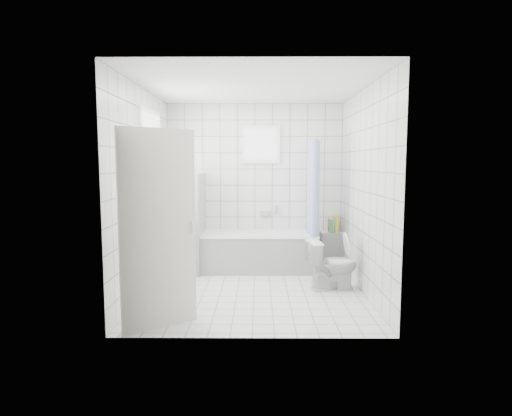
{
  "coord_description": "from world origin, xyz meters",
  "views": [
    {
      "loc": [
        0.06,
        -5.42,
        1.67
      ],
      "look_at": [
        0.02,
        0.35,
        1.05
      ],
      "focal_mm": 30.0,
      "sensor_mm": 36.0,
      "label": 1
    }
  ],
  "objects": [
    {
      "name": "wall_right",
      "position": [
        1.4,
        0.0,
        1.3
      ],
      "size": [
        0.02,
        3.0,
        2.6
      ],
      "primitive_type": "cube",
      "color": "white",
      "rests_on": "ground"
    },
    {
      "name": "bathtub",
      "position": [
        0.07,
        1.12,
        0.29
      ],
      "size": [
        1.76,
        0.77,
        0.58
      ],
      "color": "white",
      "rests_on": "ground"
    },
    {
      "name": "window_sill",
      "position": [
        -1.31,
        0.3,
        0.86
      ],
      "size": [
        0.18,
        1.02,
        0.08
      ],
      "primitive_type": "cube",
      "color": "white",
      "rests_on": "wall_left"
    },
    {
      "name": "shower_curtain",
      "position": [
        0.89,
        0.97,
        1.1
      ],
      "size": [
        0.14,
        0.48,
        1.78
      ],
      "primitive_type": null,
      "color": "#446CC8",
      "rests_on": "curtain_rod"
    },
    {
      "name": "ground",
      "position": [
        0.0,
        0.0,
        0.0
      ],
      "size": [
        3.0,
        3.0,
        0.0
      ],
      "primitive_type": "plane",
      "color": "white",
      "rests_on": "ground"
    },
    {
      "name": "tiled_ledge",
      "position": [
        1.27,
        1.38,
        0.28
      ],
      "size": [
        0.4,
        0.24,
        0.55
      ],
      "primitive_type": "cube",
      "color": "white",
      "rests_on": "ground"
    },
    {
      "name": "wall_back",
      "position": [
        0.0,
        1.5,
        1.3
      ],
      "size": [
        2.8,
        0.02,
        2.6
      ],
      "primitive_type": "cube",
      "color": "white",
      "rests_on": "ground"
    },
    {
      "name": "door",
      "position": [
        -0.93,
        -1.24,
        1.0
      ],
      "size": [
        0.66,
        0.51,
        2.0
      ],
      "primitive_type": "cube",
      "rotation": [
        0.0,
        0.0,
        -0.92
      ],
      "color": "silver",
      "rests_on": "ground"
    },
    {
      "name": "window_back",
      "position": [
        0.1,
        1.46,
        1.95
      ],
      "size": [
        0.5,
        0.01,
        0.5
      ],
      "primitive_type": "cube",
      "color": "white",
      "rests_on": "wall_back"
    },
    {
      "name": "tub_faucet",
      "position": [
        0.17,
        1.46,
        0.85
      ],
      "size": [
        0.18,
        0.06,
        0.06
      ],
      "primitive_type": "cube",
      "color": "silver",
      "rests_on": "wall_back"
    },
    {
      "name": "wall_left",
      "position": [
        -1.4,
        0.0,
        1.3
      ],
      "size": [
        0.02,
        3.0,
        2.6
      ],
      "primitive_type": "cube",
      "color": "white",
      "rests_on": "ground"
    },
    {
      "name": "curtain_rod",
      "position": [
        0.89,
        1.1,
        2.0
      ],
      "size": [
        0.02,
        0.8,
        0.02
      ],
      "primitive_type": "cylinder",
      "rotation": [
        1.57,
        0.0,
        0.0
      ],
      "color": "silver",
      "rests_on": "wall_back"
    },
    {
      "name": "ceiling",
      "position": [
        0.0,
        0.0,
        2.6
      ],
      "size": [
        3.0,
        3.0,
        0.0
      ],
      "primitive_type": "plane",
      "rotation": [
        3.14,
        0.0,
        0.0
      ],
      "color": "white",
      "rests_on": "ground"
    },
    {
      "name": "toilet",
      "position": [
        1.03,
        0.1,
        0.33
      ],
      "size": [
        0.71,
        0.48,
        0.66
      ],
      "primitive_type": "imported",
      "rotation": [
        0.0,
        0.0,
        1.75
      ],
      "color": "white",
      "rests_on": "ground"
    },
    {
      "name": "sill_bottles",
      "position": [
        -1.3,
        0.19,
        1.04
      ],
      "size": [
        0.15,
        0.66,
        0.32
      ],
      "color": "#31B8DF",
      "rests_on": "window_sill"
    },
    {
      "name": "window_left",
      "position": [
        -1.35,
        0.3,
        1.6
      ],
      "size": [
        0.01,
        0.9,
        1.4
      ],
      "primitive_type": "cube",
      "color": "white",
      "rests_on": "wall_left"
    },
    {
      "name": "ledge_bottles",
      "position": [
        1.26,
        1.35,
        0.67
      ],
      "size": [
        0.17,
        0.16,
        0.28
      ],
      "color": "green",
      "rests_on": "tiled_ledge"
    },
    {
      "name": "partition_wall",
      "position": [
        -0.88,
        1.07,
        0.75
      ],
      "size": [
        0.15,
        0.85,
        1.5
      ],
      "primitive_type": "cube",
      "color": "white",
      "rests_on": "ground"
    },
    {
      "name": "wall_front",
      "position": [
        0.0,
        -1.5,
        1.3
      ],
      "size": [
        2.8,
        0.02,
        2.6
      ],
      "primitive_type": "cube",
      "color": "white",
      "rests_on": "ground"
    }
  ]
}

